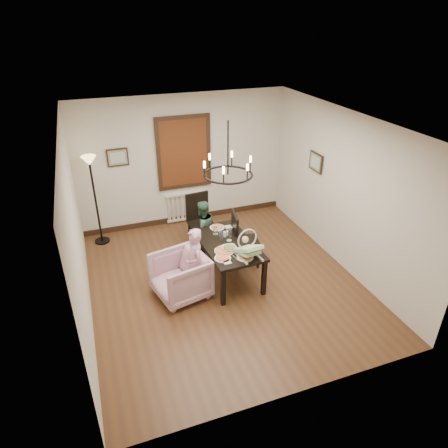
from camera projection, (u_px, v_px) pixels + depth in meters
room_shell at (216, 201)px, 6.69m from camera, size 4.51×5.00×2.81m
dining_table at (227, 247)px, 6.89m from camera, size 0.91×1.54×0.71m
chair_far at (202, 221)px, 7.89m from camera, size 0.52×0.52×1.08m
chair_right at (246, 238)px, 7.31m from camera, size 0.54×0.54×1.07m
armchair at (180, 276)px, 6.53m from camera, size 0.99×0.98×0.76m
elderly_woman at (195, 269)px, 6.50m from camera, size 0.27×0.39×1.02m
seated_man at (202, 234)px, 7.60m from camera, size 0.54×0.48×0.95m
baby_bouncer at (248, 248)px, 6.39m from camera, size 0.44×0.55×0.33m
salad_bowl at (229, 248)px, 6.62m from camera, size 0.28×0.28×0.07m
pizza_platter at (224, 250)px, 6.58m from camera, size 0.33×0.33×0.04m
drinking_glass at (221, 235)px, 6.92m from camera, size 0.07×0.07×0.15m
window_blinds at (184, 153)px, 8.33m from camera, size 1.00×0.03×1.40m
radiator at (186, 206)px, 8.94m from camera, size 0.92×0.12×0.62m
picture_back at (118, 157)px, 7.91m from camera, size 0.42×0.03×0.36m
picture_right at (316, 162)px, 7.67m from camera, size 0.03×0.42×0.36m
floor_lamp at (96, 202)px, 7.84m from camera, size 0.30×0.30×1.80m
chandelier at (228, 175)px, 6.26m from camera, size 0.80×0.80×0.04m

